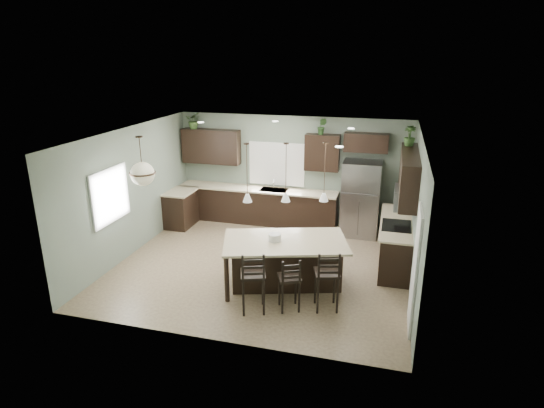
{
  "coord_description": "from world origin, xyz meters",
  "views": [
    {
      "loc": [
        2.48,
        -8.4,
        4.3
      ],
      "look_at": [
        0.1,
        0.4,
        1.25
      ],
      "focal_mm": 30.0,
      "sensor_mm": 36.0,
      "label": 1
    }
  ],
  "objects_px": {
    "bar_stool_left": "(253,281)",
    "plant_back_left": "(194,120)",
    "serving_dish": "(275,237)",
    "bar_stool_center": "(289,283)",
    "bar_stool_right": "(327,279)",
    "refrigerator": "(361,199)",
    "kitchen_island": "(285,263)"
  },
  "relations": [
    {
      "from": "bar_stool_left",
      "to": "bar_stool_center",
      "type": "bearing_deg",
      "value": 0.28
    },
    {
      "from": "serving_dish",
      "to": "bar_stool_center",
      "type": "height_order",
      "value": "serving_dish"
    },
    {
      "from": "serving_dish",
      "to": "bar_stool_left",
      "type": "bearing_deg",
      "value": -96.87
    },
    {
      "from": "serving_dish",
      "to": "bar_stool_left",
      "type": "height_order",
      "value": "bar_stool_left"
    },
    {
      "from": "bar_stool_right",
      "to": "plant_back_left",
      "type": "height_order",
      "value": "plant_back_left"
    },
    {
      "from": "kitchen_island",
      "to": "bar_stool_center",
      "type": "relative_size",
      "value": 2.3
    },
    {
      "from": "serving_dish",
      "to": "bar_stool_center",
      "type": "xyz_separation_m",
      "value": [
        0.47,
        -0.79,
        -0.49
      ]
    },
    {
      "from": "bar_stool_center",
      "to": "plant_back_left",
      "type": "relative_size",
      "value": 2.29
    },
    {
      "from": "kitchen_island",
      "to": "bar_stool_left",
      "type": "height_order",
      "value": "bar_stool_left"
    },
    {
      "from": "bar_stool_left",
      "to": "bar_stool_center",
      "type": "height_order",
      "value": "bar_stool_left"
    },
    {
      "from": "serving_dish",
      "to": "plant_back_left",
      "type": "height_order",
      "value": "plant_back_left"
    },
    {
      "from": "serving_dish",
      "to": "bar_stool_right",
      "type": "height_order",
      "value": "bar_stool_right"
    },
    {
      "from": "kitchen_island",
      "to": "bar_stool_right",
      "type": "distance_m",
      "value": 1.12
    },
    {
      "from": "bar_stool_right",
      "to": "kitchen_island",
      "type": "bearing_deg",
      "value": 126.94
    },
    {
      "from": "refrigerator",
      "to": "plant_back_left",
      "type": "bearing_deg",
      "value": 176.55
    },
    {
      "from": "plant_back_left",
      "to": "refrigerator",
      "type": "bearing_deg",
      "value": -3.45
    },
    {
      "from": "refrigerator",
      "to": "kitchen_island",
      "type": "relative_size",
      "value": 0.8
    },
    {
      "from": "bar_stool_left",
      "to": "plant_back_left",
      "type": "bearing_deg",
      "value": 104.91
    },
    {
      "from": "serving_dish",
      "to": "bar_stool_left",
      "type": "xyz_separation_m",
      "value": [
        -0.12,
        -1.0,
        -0.42
      ]
    },
    {
      "from": "kitchen_island",
      "to": "serving_dish",
      "type": "height_order",
      "value": "serving_dish"
    },
    {
      "from": "bar_stool_left",
      "to": "bar_stool_right",
      "type": "distance_m",
      "value": 1.27
    },
    {
      "from": "refrigerator",
      "to": "serving_dish",
      "type": "bearing_deg",
      "value": -113.94
    },
    {
      "from": "serving_dish",
      "to": "refrigerator",
      "type": "bearing_deg",
      "value": 66.06
    },
    {
      "from": "kitchen_island",
      "to": "serving_dish",
      "type": "bearing_deg",
      "value": 180.0
    },
    {
      "from": "kitchen_island",
      "to": "plant_back_left",
      "type": "relative_size",
      "value": 5.26
    },
    {
      "from": "refrigerator",
      "to": "bar_stool_center",
      "type": "height_order",
      "value": "refrigerator"
    },
    {
      "from": "bar_stool_center",
      "to": "bar_stool_right",
      "type": "bearing_deg",
      "value": -7.52
    },
    {
      "from": "bar_stool_center",
      "to": "refrigerator",
      "type": "bearing_deg",
      "value": 52.73
    },
    {
      "from": "bar_stool_left",
      "to": "plant_back_left",
      "type": "height_order",
      "value": "plant_back_left"
    },
    {
      "from": "bar_stool_left",
      "to": "serving_dish",
      "type": "bearing_deg",
      "value": 63.77
    },
    {
      "from": "bar_stool_right",
      "to": "refrigerator",
      "type": "bearing_deg",
      "value": 68.97
    },
    {
      "from": "refrigerator",
      "to": "bar_stool_right",
      "type": "bearing_deg",
      "value": -94.11
    }
  ]
}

